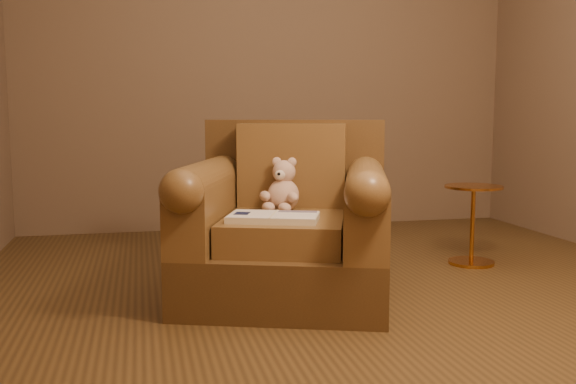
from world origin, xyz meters
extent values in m
plane|color=#543B1C|center=(0.00, 0.00, 0.00)|extent=(4.00, 4.00, 0.00)
cube|color=brown|center=(0.00, 2.00, 1.35)|extent=(4.00, 0.02, 2.70)
cube|color=#54391C|center=(-0.35, -0.05, 0.14)|extent=(1.25, 1.22, 0.28)
cube|color=#54391C|center=(-0.21, 0.35, 0.59)|extent=(0.97, 0.42, 0.62)
cube|color=brown|center=(-0.37, -0.09, 0.35)|extent=(0.78, 0.85, 0.15)
cube|color=brown|center=(-0.26, 0.23, 0.65)|extent=(0.60, 0.34, 0.45)
cube|color=brown|center=(-0.75, 0.04, 0.44)|extent=(0.47, 0.86, 0.32)
cube|color=brown|center=(0.01, -0.23, 0.44)|extent=(0.47, 0.86, 0.32)
cylinder|color=brown|center=(-0.75, 0.04, 0.60)|extent=(0.47, 0.86, 0.20)
cylinder|color=brown|center=(0.01, -0.23, 0.60)|extent=(0.47, 0.86, 0.20)
ellipsoid|color=#D5AE95|center=(-0.33, 0.09, 0.51)|extent=(0.17, 0.15, 0.17)
sphere|color=#D5AE95|center=(-0.33, 0.10, 0.63)|extent=(0.12, 0.12, 0.12)
ellipsoid|color=#D5AE95|center=(-0.36, 0.13, 0.68)|extent=(0.05, 0.03, 0.05)
ellipsoid|color=#D5AE95|center=(-0.29, 0.08, 0.68)|extent=(0.05, 0.03, 0.05)
ellipsoid|color=beige|center=(-0.36, 0.05, 0.62)|extent=(0.06, 0.04, 0.05)
sphere|color=black|center=(-0.37, 0.04, 0.62)|extent=(0.02, 0.02, 0.02)
ellipsoid|color=#D5AE95|center=(-0.44, 0.08, 0.51)|extent=(0.06, 0.11, 0.06)
ellipsoid|color=#D5AE95|center=(-0.31, -0.01, 0.51)|extent=(0.06, 0.11, 0.06)
ellipsoid|color=#D5AE95|center=(-0.43, 0.03, 0.46)|extent=(0.07, 0.11, 0.06)
ellipsoid|color=#D5AE95|center=(-0.35, -0.02, 0.46)|extent=(0.07, 0.11, 0.06)
cube|color=beige|center=(-0.45, -0.22, 0.44)|extent=(0.48, 0.38, 0.03)
cube|color=white|center=(-0.55, -0.18, 0.46)|extent=(0.28, 0.31, 0.00)
cube|color=white|center=(-0.35, -0.26, 0.46)|extent=(0.28, 0.31, 0.00)
cube|color=beige|center=(-0.45, -0.22, 0.46)|extent=(0.10, 0.24, 0.00)
cube|color=#0F1638|center=(-0.59, -0.17, 0.46)|extent=(0.09, 0.11, 0.00)
cube|color=slate|center=(-0.32, -0.17, 0.46)|extent=(0.19, 0.11, 0.00)
cylinder|color=#C77F36|center=(0.93, 0.41, 0.01)|extent=(0.28, 0.28, 0.02)
cylinder|color=#C77F36|center=(0.93, 0.41, 0.25)|extent=(0.03, 0.03, 0.46)
cylinder|color=#C77F36|center=(0.93, 0.41, 0.48)|extent=(0.35, 0.35, 0.02)
cylinder|color=#C77F36|center=(0.93, 0.41, 0.47)|extent=(0.03, 0.03, 0.02)
camera|label=1|loc=(-1.06, -3.14, 0.93)|focal=40.00mm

